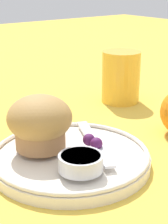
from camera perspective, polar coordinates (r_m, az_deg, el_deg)
ground_plane at (r=0.54m, az=-0.51°, el=-6.34°), size 3.00×3.00×0.00m
plate at (r=0.51m, az=-2.05°, el=-6.92°), size 0.22×0.22×0.02m
muffin at (r=0.50m, az=-6.75°, el=-1.56°), size 0.09×0.09×0.07m
cream_ramekin at (r=0.45m, az=-0.50°, el=-7.56°), size 0.05×0.05×0.02m
berry_pair at (r=0.51m, az=1.46°, el=-4.48°), size 0.03×0.02×0.02m
butter_knife at (r=0.53m, az=1.58°, el=-4.59°), size 0.15×0.08×0.00m
juice_glass at (r=0.75m, az=5.64°, el=5.35°), size 0.08×0.08×0.10m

